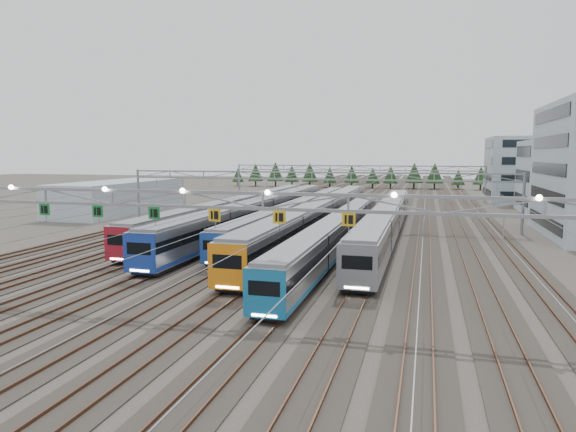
% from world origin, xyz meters
% --- Properties ---
extents(ground, '(400.00, 400.00, 0.00)m').
position_xyz_m(ground, '(0.00, 0.00, 0.00)').
color(ground, '#47423A').
rests_on(ground, ground).
extents(track_bed, '(54.00, 260.00, 5.42)m').
position_xyz_m(track_bed, '(0.00, 100.00, 1.49)').
color(track_bed, '#2D2823').
rests_on(track_bed, ground).
extents(train_a, '(2.87, 65.21, 3.73)m').
position_xyz_m(train_a, '(-11.25, 41.42, 2.12)').
color(train_a, black).
rests_on(train_a, ground).
extents(train_b, '(2.99, 66.62, 3.90)m').
position_xyz_m(train_b, '(-6.75, 38.32, 2.20)').
color(train_b, black).
rests_on(train_b, ground).
extents(train_c, '(2.60, 64.11, 3.38)m').
position_xyz_m(train_c, '(-2.25, 41.80, 1.94)').
color(train_c, black).
rests_on(train_c, ground).
extents(train_d, '(3.04, 68.58, 3.96)m').
position_xyz_m(train_d, '(2.25, 36.19, 2.23)').
color(train_d, black).
rests_on(train_d, ground).
extents(train_e, '(2.70, 54.08, 3.52)m').
position_xyz_m(train_e, '(6.75, 23.59, 2.01)').
color(train_e, black).
rests_on(train_e, ground).
extents(train_f, '(3.00, 56.08, 3.91)m').
position_xyz_m(train_f, '(11.25, 32.22, 2.21)').
color(train_f, black).
rests_on(train_f, ground).
extents(gantry_near, '(56.36, 0.61, 8.08)m').
position_xyz_m(gantry_near, '(-0.05, -0.12, 7.09)').
color(gantry_near, gray).
rests_on(gantry_near, ground).
extents(gantry_mid, '(56.36, 0.36, 8.00)m').
position_xyz_m(gantry_mid, '(0.00, 40.00, 6.39)').
color(gantry_mid, gray).
rests_on(gantry_mid, ground).
extents(gantry_far, '(56.36, 0.36, 8.00)m').
position_xyz_m(gantry_far, '(0.00, 85.00, 6.39)').
color(gantry_far, gray).
rests_on(gantry_far, ground).
extents(depot_bldg_mid, '(14.00, 16.00, 12.81)m').
position_xyz_m(depot_bldg_mid, '(39.37, 68.19, 6.40)').
color(depot_bldg_mid, '#A5B8C5').
rests_on(depot_bldg_mid, ground).
extents(depot_bldg_north, '(22.00, 18.00, 14.16)m').
position_xyz_m(depot_bldg_north, '(39.99, 91.41, 7.08)').
color(depot_bldg_north, '#A5B8C5').
rests_on(depot_bldg_north, ground).
extents(west_shed, '(10.00, 30.00, 5.60)m').
position_xyz_m(west_shed, '(-37.34, 49.36, 2.80)').
color(west_shed, '#A5B8C5').
rests_on(west_shed, ground).
extents(treeline, '(100.10, 5.60, 7.02)m').
position_xyz_m(treeline, '(2.25, 128.03, 4.23)').
color(treeline, '#332114').
rests_on(treeline, ground).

